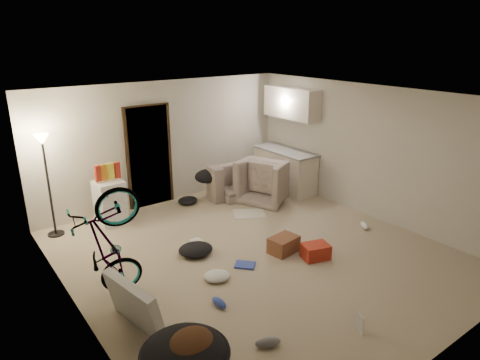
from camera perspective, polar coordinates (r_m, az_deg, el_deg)
floor at (r=7.01m, az=2.11°, el=-9.85°), size 5.50×6.00×0.02m
ceiling at (r=6.20m, az=2.39°, el=11.02°), size 5.50×6.00×0.02m
wall_back at (r=8.95m, az=-9.96°, el=4.96°), size 5.50×0.02×2.50m
wall_front at (r=4.74m, az=25.98°, el=-9.54°), size 5.50×0.02×2.50m
wall_left at (r=5.34m, az=-21.68°, el=-5.79°), size 0.02×6.00×2.50m
wall_right at (r=8.44m, az=17.05°, el=3.57°), size 0.02×6.00×2.50m
doorway at (r=8.80m, az=-12.08°, el=3.05°), size 0.85×0.10×2.04m
door_trim at (r=8.78m, az=-11.99°, el=3.01°), size 0.97×0.04×2.10m
floor_lamp at (r=7.84m, az=-24.52°, el=1.99°), size 0.28×0.28×1.81m
kitchen_counter at (r=9.70m, az=5.98°, el=1.26°), size 0.60×1.50×0.88m
counter_top at (r=9.57m, az=6.08°, el=3.89°), size 0.64×1.54×0.04m
kitchen_uppers at (r=9.45m, az=6.89°, el=10.17°), size 0.38×1.40×0.65m
sofa at (r=9.57m, az=0.48°, el=0.13°), size 1.97×0.85×0.56m
armchair at (r=9.18m, az=3.85°, el=-0.43°), size 1.22×1.29×0.66m
bicycle at (r=5.96m, az=-16.87°, el=-11.44°), size 1.73×0.98×0.94m
book_asset at (r=5.52m, az=16.02°, el=-19.30°), size 0.29×0.25×0.02m
mini_fridge at (r=8.27m, az=-16.91°, el=-2.86°), size 0.51×0.51×0.82m
snack_box_0 at (r=8.03m, az=-18.43°, el=0.81°), size 0.11×0.09×0.30m
snack_box_1 at (r=8.06m, az=-17.63°, el=0.97°), size 0.11×0.08×0.30m
snack_box_2 at (r=8.10m, az=-16.84°, el=1.13°), size 0.11×0.08×0.30m
snack_box_3 at (r=8.14m, az=-16.05°, el=1.29°), size 0.10×0.07×0.30m
saucer_chair at (r=4.51m, az=-7.32°, el=-22.73°), size 0.88×0.88×0.63m
hoodie at (r=4.38m, az=-6.62°, el=-20.82°), size 0.56×0.50×0.22m
sofa_drape at (r=8.98m, az=-4.36°, el=0.53°), size 0.59×0.49×0.28m
tv_box at (r=5.42m, az=-13.92°, el=-15.82°), size 0.41×0.99×0.64m
drink_case_a at (r=7.02m, az=5.83°, el=-8.56°), size 0.50×0.39×0.26m
drink_case_b at (r=6.92m, az=10.03°, el=-9.35°), size 0.48×0.41×0.24m
juicer at (r=7.05m, az=8.99°, el=-8.96°), size 0.16×0.16×0.23m
newspaper at (r=8.46m, az=1.25°, el=-4.49°), size 0.76×0.70×0.01m
book_blue at (r=6.65m, az=0.68°, el=-11.27°), size 0.37×0.37×0.03m
book_white at (r=7.38m, az=-5.76°, el=-8.18°), size 0.20×0.25×0.02m
shoe_2 at (r=5.78m, az=-2.79°, el=-16.01°), size 0.12×0.28×0.10m
shoe_3 at (r=5.18m, az=3.73°, el=-20.77°), size 0.32×0.23×0.11m
shoe_4 at (r=8.15m, az=16.24°, el=-5.84°), size 0.25×0.31×0.11m
clothes_lump_a at (r=6.97m, az=-5.94°, el=-9.19°), size 0.65×0.59×0.18m
clothes_lump_b at (r=9.00m, az=-6.98°, el=-2.73°), size 0.53×0.50×0.13m
clothes_lump_c at (r=6.31m, az=-3.11°, el=-12.65°), size 0.48×0.45×0.12m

